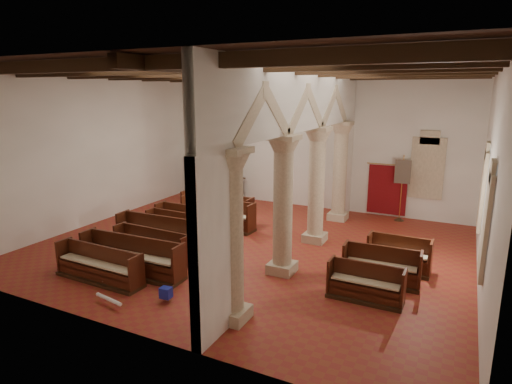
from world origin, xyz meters
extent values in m
plane|color=maroon|center=(0.00, 0.00, 0.00)|extent=(14.00, 14.00, 0.00)
plane|color=#321B10|center=(0.00, 0.00, 6.00)|extent=(14.00, 14.00, 0.00)
cube|color=white|center=(0.00, 6.00, 3.00)|extent=(14.00, 0.02, 6.00)
cube|color=white|center=(0.00, -6.00, 3.00)|extent=(14.00, 0.02, 6.00)
cube|color=white|center=(-7.00, 0.00, 3.00)|extent=(0.02, 12.00, 6.00)
cube|color=white|center=(7.00, 0.00, 3.00)|extent=(0.02, 12.00, 6.00)
cube|color=beige|center=(1.80, -4.50, 0.15)|extent=(0.75, 0.75, 0.30)
cylinder|color=beige|center=(1.80, -4.50, 1.95)|extent=(0.56, 0.56, 3.30)
cube|color=beige|center=(1.80, -1.50, 0.15)|extent=(0.75, 0.75, 0.30)
cylinder|color=beige|center=(1.80, -1.50, 1.95)|extent=(0.56, 0.56, 3.30)
cube|color=beige|center=(1.80, 1.50, 0.15)|extent=(0.75, 0.75, 0.30)
cylinder|color=beige|center=(1.80, 1.50, 1.95)|extent=(0.56, 0.56, 3.30)
cube|color=beige|center=(1.80, 4.50, 0.15)|extent=(0.75, 0.75, 0.30)
cylinder|color=beige|center=(1.80, 4.50, 1.95)|extent=(0.56, 0.56, 3.30)
cube|color=white|center=(1.80, 0.00, 5.04)|extent=(0.25, 11.90, 1.93)
cube|color=#2E6756|center=(6.98, -1.50, 2.20)|extent=(0.03, 1.00, 2.20)
cube|color=#2E6756|center=(6.98, 2.50, 2.20)|extent=(0.03, 1.00, 2.20)
cube|color=#2E6756|center=(5.00, 5.98, 2.20)|extent=(1.00, 0.03, 2.20)
cube|color=black|center=(-4.50, 5.50, 0.90)|extent=(2.00, 0.80, 1.80)
cube|color=black|center=(-4.50, 5.50, 1.90)|extent=(2.10, 0.85, 0.20)
cube|color=#3A2912|center=(-3.40, 5.50, 0.05)|extent=(0.54, 0.54, 0.10)
cube|color=#3A2912|center=(-3.40, 5.50, 0.57)|extent=(0.26, 0.26, 1.13)
cube|color=#3A2912|center=(-3.40, 5.42, 1.18)|extent=(0.58, 0.50, 0.20)
cube|color=maroon|center=(3.50, 5.92, 1.15)|extent=(1.60, 0.06, 2.10)
cylinder|color=#BA843A|center=(3.50, 5.90, 2.25)|extent=(1.80, 0.04, 0.04)
cone|color=black|center=(4.13, 5.50, 0.07)|extent=(0.41, 0.41, 0.14)
cylinder|color=#BA843A|center=(4.13, 5.50, 1.38)|extent=(0.04, 0.04, 2.75)
cylinder|color=#BA843A|center=(4.13, 5.50, 2.64)|extent=(0.11, 0.80, 0.03)
cube|color=#16194E|center=(4.13, 5.48, 2.06)|extent=(0.63, 0.08, 0.97)
cube|color=navy|center=(-0.15, -4.48, 0.24)|extent=(0.30, 0.25, 0.28)
cube|color=#151994|center=(-0.15, -2.15, 0.25)|extent=(0.32, 0.27, 0.31)
cube|color=#163498|center=(-1.43, -0.34, 0.28)|extent=(0.42, 0.37, 0.36)
cylinder|color=silver|center=(-1.31, -5.28, 0.16)|extent=(0.95, 0.25, 0.09)
cylinder|color=silver|center=(-2.69, -4.45, 0.16)|extent=(0.97, 0.28, 0.10)
cube|color=black|center=(-2.60, -4.33, 0.05)|extent=(2.90, 0.74, 0.09)
cube|color=#46200F|center=(-2.60, -4.38, 0.31)|extent=(2.74, 0.46, 0.43)
cube|color=#46200F|center=(-2.60, -4.16, 0.54)|extent=(2.73, 0.14, 0.90)
cube|color=#46200F|center=(-4.01, -4.32, 0.54)|extent=(0.08, 0.57, 0.90)
cube|color=#46200F|center=(-1.20, -4.32, 0.54)|extent=(0.08, 0.57, 0.90)
cube|color=#FFE6BC|center=(-2.60, -4.38, 0.54)|extent=(2.63, 0.41, 0.05)
cube|color=black|center=(-2.11, -3.55, 0.05)|extent=(3.40, 0.86, 0.11)
cube|color=#4E2810|center=(-2.11, -3.61, 0.35)|extent=(3.24, 0.54, 0.48)
cube|color=#4E2810|center=(-2.11, -3.36, 0.61)|extent=(3.23, 0.19, 1.01)
cube|color=#4E2810|center=(-3.77, -3.53, 0.61)|extent=(0.10, 0.64, 1.01)
cube|color=#4E2810|center=(-0.46, -3.53, 0.61)|extent=(0.10, 0.64, 1.01)
cube|color=#FFE6BC|center=(-2.11, -3.61, 0.61)|extent=(3.11, 0.49, 0.05)
cube|color=black|center=(-2.28, -2.45, 0.05)|extent=(2.79, 0.76, 0.10)
cube|color=#572E12|center=(-2.28, -2.49, 0.31)|extent=(2.63, 0.47, 0.43)
cube|color=#572E12|center=(-2.28, -2.27, 0.55)|extent=(2.62, 0.16, 0.91)
cube|color=#572E12|center=(-3.63, -2.43, 0.55)|extent=(0.09, 0.57, 0.91)
cube|color=#572E12|center=(-0.93, -2.43, 0.55)|extent=(0.09, 0.57, 0.91)
cube|color=#FFE6BC|center=(-2.28, -2.49, 0.55)|extent=(2.53, 0.43, 0.05)
cube|color=black|center=(-2.64, -1.59, 0.05)|extent=(3.28, 0.83, 0.11)
cube|color=#562D12|center=(-2.64, -1.64, 0.35)|extent=(3.12, 0.50, 0.49)
cube|color=#562D12|center=(-2.64, -1.39, 0.62)|extent=(3.11, 0.15, 1.02)
cube|color=#562D12|center=(-4.24, -1.56, 0.62)|extent=(0.09, 0.65, 1.02)
cube|color=#562D12|center=(-1.05, -1.56, 0.62)|extent=(0.09, 0.65, 1.02)
cube|color=#FFE6BC|center=(-2.64, -1.64, 0.62)|extent=(2.99, 0.46, 0.05)
cube|color=black|center=(-2.53, -0.48, 0.05)|extent=(2.97, 0.75, 0.09)
cube|color=#48220F|center=(-2.53, -0.53, 0.30)|extent=(2.81, 0.46, 0.42)
cube|color=#48220F|center=(-2.53, -0.31, 0.54)|extent=(2.80, 0.16, 0.89)
cube|color=#48220F|center=(-3.97, -0.46, 0.54)|extent=(0.08, 0.56, 0.89)
cube|color=#48220F|center=(-1.10, -0.46, 0.54)|extent=(0.08, 0.56, 0.89)
cube|color=#FFE6BC|center=(-2.53, -0.53, 0.54)|extent=(2.69, 0.42, 0.05)
cube|color=black|center=(-2.38, 0.12, 0.05)|extent=(3.29, 0.76, 0.10)
cube|color=#49180F|center=(-2.38, 0.07, 0.34)|extent=(3.14, 0.45, 0.47)
cube|color=#49180F|center=(-2.38, 0.30, 0.60)|extent=(3.14, 0.11, 0.98)
cube|color=#49180F|center=(-3.99, 0.14, 0.60)|extent=(0.08, 0.62, 0.98)
cube|color=#49180F|center=(-0.77, 0.14, 0.60)|extent=(0.08, 0.62, 0.98)
cube|color=#FFE6BC|center=(-2.38, 0.07, 0.60)|extent=(3.01, 0.41, 0.05)
cube|color=black|center=(-2.18, 1.36, 0.05)|extent=(3.20, 0.95, 0.11)
cube|color=#521D11|center=(-2.18, 1.31, 0.35)|extent=(3.03, 0.62, 0.49)
cube|color=#521D11|center=(-2.18, 1.55, 0.62)|extent=(3.00, 0.26, 1.02)
cube|color=#521D11|center=(-3.72, 1.38, 0.62)|extent=(0.12, 0.65, 1.02)
cube|color=#521D11|center=(-0.64, 1.38, 0.62)|extent=(0.12, 0.65, 1.02)
cube|color=#FFE6BC|center=(-2.18, 1.31, 0.62)|extent=(2.90, 0.56, 0.05)
cube|color=black|center=(-2.63, 2.05, 0.05)|extent=(3.21, 0.84, 0.11)
cube|color=#4E2A10|center=(-2.63, 2.00, 0.35)|extent=(3.06, 0.51, 0.49)
cube|color=#4E2A10|center=(-2.63, 2.24, 0.62)|extent=(3.05, 0.15, 1.03)
cube|color=#4E2A10|center=(-4.19, 2.07, 0.62)|extent=(0.09, 0.65, 1.03)
cube|color=#4E2A10|center=(-1.07, 2.07, 0.62)|extent=(0.09, 0.65, 1.03)
cube|color=#FFE6BC|center=(-2.63, 2.00, 0.62)|extent=(2.93, 0.46, 0.05)
cube|color=black|center=(4.39, -2.16, 0.05)|extent=(1.92, 0.66, 0.09)
cube|color=#532511|center=(4.39, -2.21, 0.30)|extent=(1.77, 0.38, 0.42)
cube|color=#532511|center=(4.39, -1.99, 0.53)|extent=(1.77, 0.07, 0.88)
cube|color=#532511|center=(3.46, -2.14, 0.53)|extent=(0.07, 0.56, 0.88)
cube|color=#532511|center=(5.31, -2.14, 0.53)|extent=(0.07, 0.56, 0.88)
cube|color=#FFE6BC|center=(4.39, -2.21, 0.53)|extent=(1.70, 0.34, 0.05)
cube|color=black|center=(4.55, -0.94, 0.05)|extent=(2.13, 0.78, 0.10)
cube|color=#582F12|center=(4.55, -0.99, 0.32)|extent=(1.97, 0.47, 0.44)
cube|color=#582F12|center=(4.55, -0.76, 0.57)|extent=(1.96, 0.15, 0.94)
cube|color=#582F12|center=(3.53, -0.92, 0.57)|extent=(0.09, 0.59, 0.94)
cube|color=#582F12|center=(5.57, -0.92, 0.57)|extent=(0.09, 0.59, 0.94)
cube|color=#FFE6BC|center=(4.55, -0.99, 0.57)|extent=(1.89, 0.43, 0.05)
cube|color=black|center=(4.87, 0.13, 0.05)|extent=(1.82, 0.73, 0.10)
cube|color=#47190F|center=(4.87, 0.08, 0.33)|extent=(1.67, 0.43, 0.45)
cube|color=#47190F|center=(4.87, 0.31, 0.58)|extent=(1.66, 0.09, 0.96)
cube|color=#47190F|center=(4.00, 0.15, 0.58)|extent=(0.08, 0.61, 0.96)
cube|color=#47190F|center=(5.74, 0.15, 0.58)|extent=(0.08, 0.61, 0.96)
cube|color=#FFE6BC|center=(4.87, 0.08, 0.58)|extent=(1.60, 0.38, 0.05)
camera|label=1|loc=(6.35, -12.43, 5.23)|focal=30.00mm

